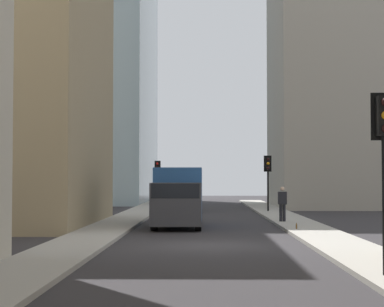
{
  "coord_description": "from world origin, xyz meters",
  "views": [
    {
      "loc": [
        -22.97,
        0.13,
        2.32
      ],
      "look_at": [
        19.37,
        0.94,
        3.94
      ],
      "focal_mm": 61.81,
      "sensor_mm": 36.0,
      "label": 1
    }
  ],
  "objects_px": {
    "delivery_truck": "(178,197)",
    "traffic_light_midblock": "(268,170)",
    "discarded_bottle": "(296,226)",
    "pedestrian": "(282,202)",
    "hatchback_grey": "(187,202)",
    "traffic_light_far_junction": "(157,172)",
    "traffic_light_foreground": "(384,140)"
  },
  "relations": [
    {
      "from": "delivery_truck",
      "to": "traffic_light_midblock",
      "type": "bearing_deg",
      "value": -22.89
    },
    {
      "from": "delivery_truck",
      "to": "traffic_light_midblock",
      "type": "relative_size",
      "value": 1.72
    },
    {
      "from": "traffic_light_midblock",
      "to": "discarded_bottle",
      "type": "xyz_separation_m",
      "value": [
        -16.03,
        0.3,
        -2.65
      ]
    },
    {
      "from": "pedestrian",
      "to": "discarded_bottle",
      "type": "xyz_separation_m",
      "value": [
        -5.1,
        -0.01,
        -0.86
      ]
    },
    {
      "from": "traffic_light_midblock",
      "to": "pedestrian",
      "type": "distance_m",
      "value": 11.08
    },
    {
      "from": "hatchback_grey",
      "to": "traffic_light_midblock",
      "type": "xyz_separation_m",
      "value": [
        -2.11,
        -5.56,
        2.24
      ]
    },
    {
      "from": "hatchback_grey",
      "to": "traffic_light_far_junction",
      "type": "distance_m",
      "value": 10.38
    },
    {
      "from": "hatchback_grey",
      "to": "traffic_light_foreground",
      "type": "distance_m",
      "value": 32.48
    },
    {
      "from": "hatchback_grey",
      "to": "delivery_truck",
      "type": "bearing_deg",
      "value": 180.0
    },
    {
      "from": "traffic_light_far_junction",
      "to": "pedestrian",
      "type": "height_order",
      "value": "traffic_light_far_junction"
    },
    {
      "from": "traffic_light_foreground",
      "to": "hatchback_grey",
      "type": "bearing_deg",
      "value": 9.53
    },
    {
      "from": "delivery_truck",
      "to": "traffic_light_foreground",
      "type": "bearing_deg",
      "value": -162.16
    },
    {
      "from": "traffic_light_midblock",
      "to": "pedestrian",
      "type": "height_order",
      "value": "traffic_light_midblock"
    },
    {
      "from": "hatchback_grey",
      "to": "pedestrian",
      "type": "relative_size",
      "value": 2.42
    },
    {
      "from": "traffic_light_foreground",
      "to": "discarded_bottle",
      "type": "relative_size",
      "value": 15.42
    },
    {
      "from": "delivery_truck",
      "to": "discarded_bottle",
      "type": "bearing_deg",
      "value": -118.5
    },
    {
      "from": "discarded_bottle",
      "to": "traffic_light_midblock",
      "type": "bearing_deg",
      "value": -1.09
    },
    {
      "from": "delivery_truck",
      "to": "pedestrian",
      "type": "xyz_separation_m",
      "value": [
        2.24,
        -5.25,
        -0.35
      ]
    },
    {
      "from": "hatchback_grey",
      "to": "traffic_light_far_junction",
      "type": "bearing_deg",
      "value": 16.03
    },
    {
      "from": "traffic_light_far_junction",
      "to": "discarded_bottle",
      "type": "height_order",
      "value": "traffic_light_far_junction"
    },
    {
      "from": "traffic_light_foreground",
      "to": "pedestrian",
      "type": "bearing_deg",
      "value": 0.32
    },
    {
      "from": "hatchback_grey",
      "to": "traffic_light_foreground",
      "type": "bearing_deg",
      "value": -170.47
    },
    {
      "from": "traffic_light_midblock",
      "to": "traffic_light_far_junction",
      "type": "height_order",
      "value": "traffic_light_midblock"
    },
    {
      "from": "hatchback_grey",
      "to": "pedestrian",
      "type": "xyz_separation_m",
      "value": [
        -13.05,
        -5.25,
        0.45
      ]
    },
    {
      "from": "discarded_bottle",
      "to": "delivery_truck",
      "type": "bearing_deg",
      "value": 61.5
    },
    {
      "from": "delivery_truck",
      "to": "traffic_light_far_junction",
      "type": "height_order",
      "value": "traffic_light_far_junction"
    },
    {
      "from": "delivery_truck",
      "to": "hatchback_grey",
      "type": "distance_m",
      "value": 15.31
    },
    {
      "from": "delivery_truck",
      "to": "traffic_light_foreground",
      "type": "relative_size",
      "value": 1.55
    },
    {
      "from": "hatchback_grey",
      "to": "traffic_light_midblock",
      "type": "height_order",
      "value": "traffic_light_midblock"
    },
    {
      "from": "delivery_truck",
      "to": "pedestrian",
      "type": "height_order",
      "value": "delivery_truck"
    },
    {
      "from": "delivery_truck",
      "to": "traffic_light_foreground",
      "type": "xyz_separation_m",
      "value": [
        -16.64,
        -5.36,
        1.74
      ]
    },
    {
      "from": "hatchback_grey",
      "to": "traffic_light_foreground",
      "type": "relative_size",
      "value": 1.03
    }
  ]
}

